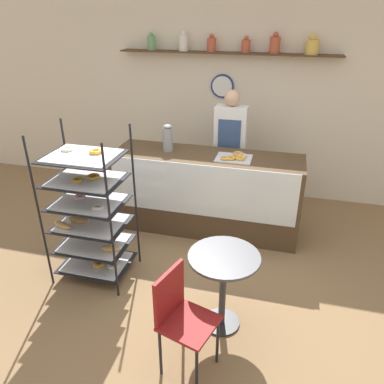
% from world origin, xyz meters
% --- Properties ---
extents(ground_plane, '(14.00, 14.00, 0.00)m').
position_xyz_m(ground_plane, '(0.00, 0.00, 0.00)').
color(ground_plane, olive).
extents(back_wall, '(10.00, 0.30, 2.70)m').
position_xyz_m(back_wall, '(0.00, 2.37, 1.37)').
color(back_wall, beige).
rests_on(back_wall, ground_plane).
extents(display_counter, '(2.30, 0.66, 1.01)m').
position_xyz_m(display_counter, '(0.00, 1.10, 0.51)').
color(display_counter, '#4C3823').
rests_on(display_counter, ground_plane).
extents(pastry_rack, '(0.76, 0.60, 1.61)m').
position_xyz_m(pastry_rack, '(-0.94, -0.10, 0.72)').
color(pastry_rack, black).
rests_on(pastry_rack, ground_plane).
extents(person_worker, '(0.41, 0.23, 1.69)m').
position_xyz_m(person_worker, '(0.19, 1.61, 0.93)').
color(person_worker, '#282833').
rests_on(person_worker, ground_plane).
extents(cafe_table, '(0.61, 0.61, 0.75)m').
position_xyz_m(cafe_table, '(0.50, -0.49, 0.55)').
color(cafe_table, '#262628').
rests_on(cafe_table, ground_plane).
extents(cafe_chair, '(0.47, 0.47, 0.89)m').
position_xyz_m(cafe_chair, '(0.26, -0.99, 0.55)').
color(cafe_chair, black).
rests_on(cafe_chair, ground_plane).
extents(coffee_carafe, '(0.12, 0.12, 0.33)m').
position_xyz_m(coffee_carafe, '(-0.50, 1.14, 1.17)').
color(coffee_carafe, gray).
rests_on(coffee_carafe, display_counter).
extents(donut_tray_counter, '(0.41, 0.33, 0.05)m').
position_xyz_m(donut_tray_counter, '(0.34, 1.06, 1.03)').
color(donut_tray_counter, silver).
rests_on(donut_tray_counter, display_counter).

